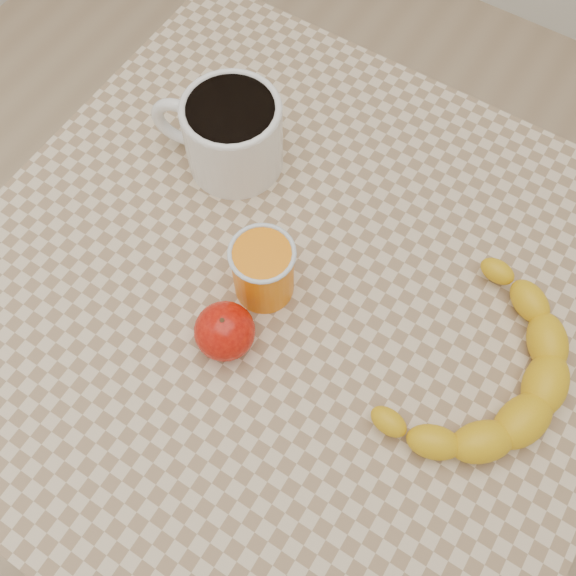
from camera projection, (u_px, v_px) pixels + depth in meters
The scene contains 6 objects.
ground at pixel (288, 435), 1.45m from camera, with size 3.00×3.00×0.00m, color tan.
table at pixel (288, 322), 0.85m from camera, with size 0.80×0.80×0.75m.
coffee_mug at pixel (230, 132), 0.81m from camera, with size 0.19×0.15×0.11m.
orange_juice_glass at pixel (263, 270), 0.73m from camera, with size 0.08×0.08×0.09m.
apple at pixel (225, 331), 0.72m from camera, with size 0.08×0.08×0.06m.
banana at pixel (480, 370), 0.70m from camera, with size 0.29×0.35×0.05m, color gold, non-canonical shape.
Camera 1 is at (0.17, -0.27, 1.45)m, focal length 40.00 mm.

